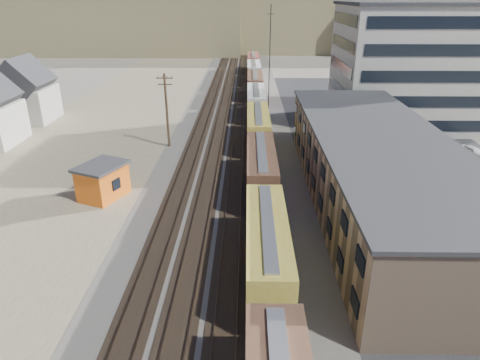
{
  "coord_description": "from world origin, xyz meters",
  "views": [
    {
      "loc": [
        2.3,
        -14.05,
        19.45
      ],
      "look_at": [
        1.65,
        23.67,
        3.0
      ],
      "focal_mm": 32.0,
      "sensor_mm": 36.0,
      "label": 1
    }
  ],
  "objects_px": {
    "freight_train": "(257,112)",
    "parked_car_blue": "(430,143)",
    "utility_pole_north": "(167,109)",
    "maintenance_shed": "(103,181)"
  },
  "relations": [
    {
      "from": "freight_train",
      "to": "parked_car_blue",
      "type": "height_order",
      "value": "freight_train"
    },
    {
      "from": "freight_train",
      "to": "parked_car_blue",
      "type": "xyz_separation_m",
      "value": [
        23.66,
        -8.09,
        -2.1
      ]
    },
    {
      "from": "utility_pole_north",
      "to": "parked_car_blue",
      "type": "height_order",
      "value": "utility_pole_north"
    },
    {
      "from": "maintenance_shed",
      "to": "parked_car_blue",
      "type": "bearing_deg",
      "value": 22.4
    },
    {
      "from": "maintenance_shed",
      "to": "parked_car_blue",
      "type": "relative_size",
      "value": 1.21
    },
    {
      "from": "freight_train",
      "to": "maintenance_shed",
      "type": "height_order",
      "value": "freight_train"
    },
    {
      "from": "maintenance_shed",
      "to": "parked_car_blue",
      "type": "height_order",
      "value": "maintenance_shed"
    },
    {
      "from": "freight_train",
      "to": "maintenance_shed",
      "type": "xyz_separation_m",
      "value": [
        -16.29,
        -24.56,
        -0.94
      ]
    },
    {
      "from": "freight_train",
      "to": "maintenance_shed",
      "type": "bearing_deg",
      "value": -123.56
    },
    {
      "from": "freight_train",
      "to": "parked_car_blue",
      "type": "relative_size",
      "value": 24.0
    }
  ]
}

